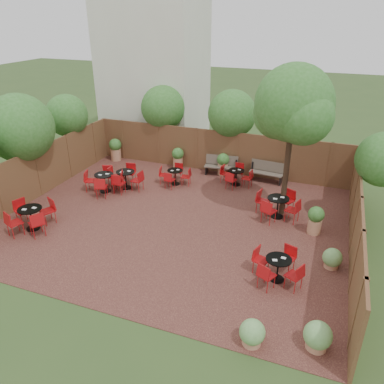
% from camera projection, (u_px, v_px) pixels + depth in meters
% --- Properties ---
extents(ground, '(80.00, 80.00, 0.00)m').
position_uv_depth(ground, '(175.00, 220.00, 13.96)').
color(ground, '#354F23').
rests_on(ground, ground).
extents(courtyard_paving, '(12.00, 10.00, 0.02)m').
position_uv_depth(courtyard_paving, '(175.00, 220.00, 13.96)').
color(courtyard_paving, '#3B1A18').
rests_on(courtyard_paving, ground).
extents(fence_back, '(12.00, 0.08, 2.00)m').
position_uv_depth(fence_back, '(217.00, 151.00, 17.75)').
color(fence_back, '#55301F').
rests_on(fence_back, ground).
extents(fence_left, '(0.08, 10.00, 2.00)m').
position_uv_depth(fence_left, '(38.00, 173.00, 15.44)').
color(fence_left, '#55301F').
rests_on(fence_left, ground).
extents(fence_right, '(0.08, 10.00, 2.00)m').
position_uv_depth(fence_right, '(356.00, 226.00, 11.62)').
color(fence_right, '#55301F').
rests_on(fence_right, ground).
extents(neighbour_building, '(5.00, 4.00, 8.00)m').
position_uv_depth(neighbour_building, '(155.00, 71.00, 20.42)').
color(neighbour_building, silver).
rests_on(neighbour_building, ground).
extents(overhang_foliage, '(15.33, 10.38, 2.66)m').
position_uv_depth(overhang_foliage, '(132.00, 125.00, 15.69)').
color(overhang_foliage, '#2E6821').
rests_on(overhang_foliage, ground).
extents(courtyard_tree, '(2.77, 2.67, 5.45)m').
position_uv_depth(courtyard_tree, '(293.00, 108.00, 12.68)').
color(courtyard_tree, black).
rests_on(courtyard_tree, courtyard_paving).
extents(park_bench_left, '(1.52, 0.65, 0.91)m').
position_uv_depth(park_bench_left, '(221.00, 165.00, 17.54)').
color(park_bench_left, brown).
rests_on(park_bench_left, courtyard_paving).
extents(park_bench_right, '(1.51, 0.62, 0.91)m').
position_uv_depth(park_bench_right, '(267.00, 172.00, 16.88)').
color(park_bench_right, brown).
rests_on(park_bench_right, courtyard_paving).
extents(bistro_tables, '(10.02, 7.67, 0.92)m').
position_uv_depth(bistro_tables, '(164.00, 197.00, 14.66)').
color(bistro_tables, black).
rests_on(bistro_tables, courtyard_paving).
extents(planters, '(10.58, 4.40, 1.12)m').
position_uv_depth(planters, '(190.00, 166.00, 17.23)').
color(planters, '#B37B59').
rests_on(planters, courtyard_paving).
extents(low_shrubs, '(2.16, 4.27, 0.70)m').
position_uv_depth(low_shrubs, '(303.00, 309.00, 9.34)').
color(low_shrubs, '#B37B59').
rests_on(low_shrubs, courtyard_paving).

